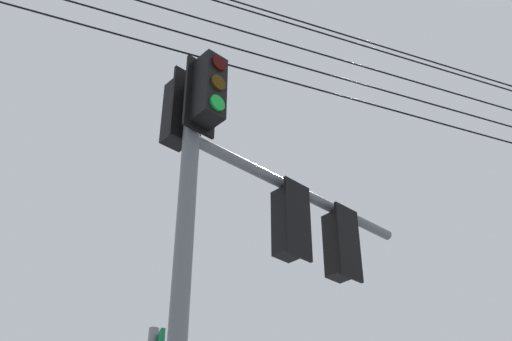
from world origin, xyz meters
name	(u,v)px	position (x,y,z in m)	size (l,w,h in m)	color
signal_mast_assembly	(238,231)	(0.37, -0.52, 5.10)	(2.53, 3.47, 7.11)	slate
overhead_wire_span	(300,49)	(0.28, -1.33, 7.95)	(6.57, 31.35, 2.02)	black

